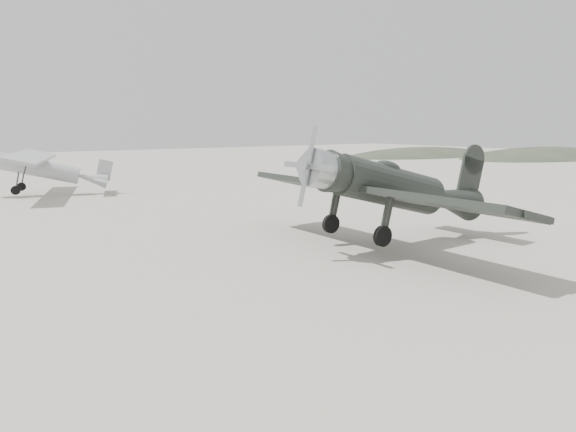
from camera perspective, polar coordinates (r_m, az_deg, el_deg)
name	(u,v)px	position (r m, az deg, el deg)	size (l,w,h in m)	color
ground	(332,273)	(16.32, 4.53, -5.81)	(160.00, 160.00, 0.00)	#A29D8F
hill_east_north	(545,157)	(80.92, 24.69, 5.45)	(36.00, 18.00, 6.00)	#323B2B
hill_northeast	(423,156)	(79.67, 13.52, 5.99)	(32.00, 16.00, 5.20)	#323B2B
lowwing_monoplane	(396,188)	(19.96, 10.93, 2.76)	(8.53, 11.86, 3.84)	black
highwing_monoplane	(41,165)	(36.84, -23.77, 4.78)	(7.44, 10.31, 2.95)	#ACB0B2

